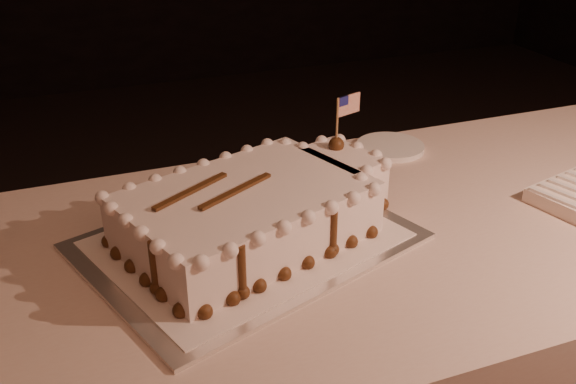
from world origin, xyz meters
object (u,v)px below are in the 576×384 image
object	(u,v)px
cake_board	(247,241)
side_plate	(390,147)
banquet_table	(423,356)
sheet_cake	(259,209)

from	to	relation	value
cake_board	side_plate	world-z (taller)	side_plate
banquet_table	side_plate	size ratio (longest dim) A/B	14.72
sheet_cake	side_plate	xyz separation A→B (m)	(0.42, 0.27, -0.05)
cake_board	side_plate	distance (m)	0.53
side_plate	cake_board	bearing A→B (deg)	-147.91
cake_board	sheet_cake	distance (m)	0.06
sheet_cake	cake_board	bearing A→B (deg)	-160.43
banquet_table	cake_board	xyz separation A→B (m)	(-0.40, 0.02, 0.38)
cake_board	side_plate	bearing A→B (deg)	13.01
sheet_cake	side_plate	bearing A→B (deg)	32.81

